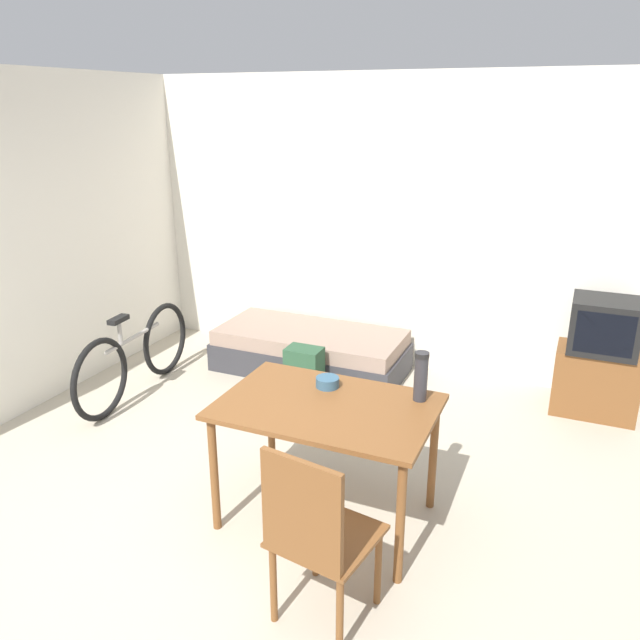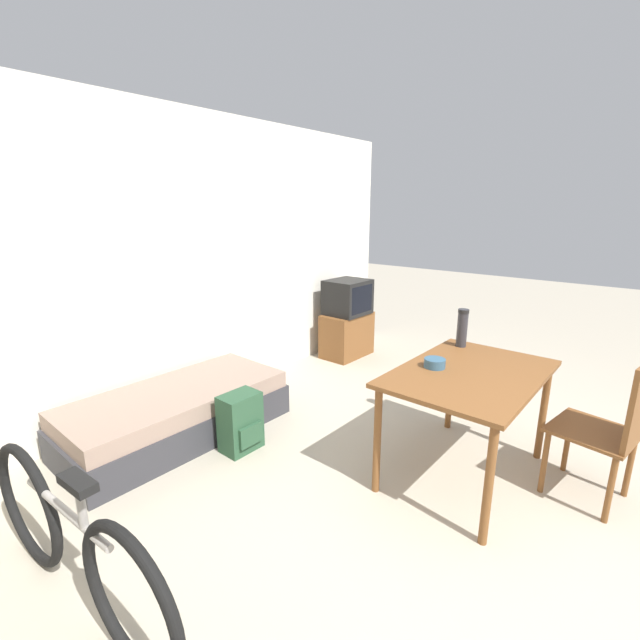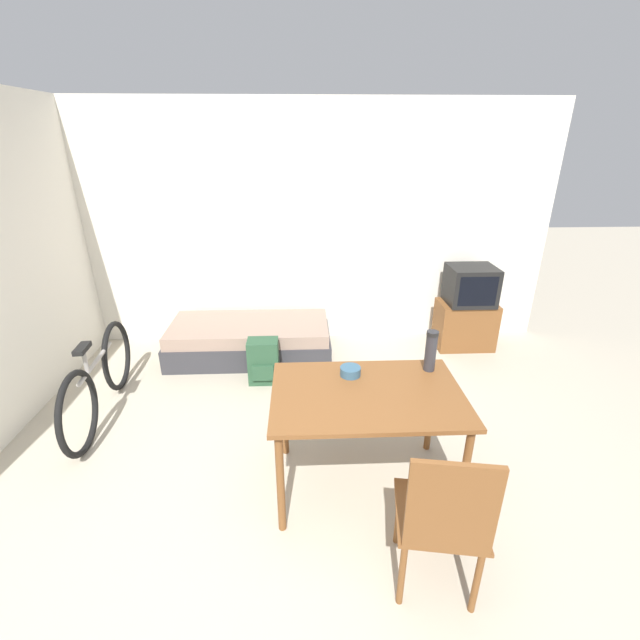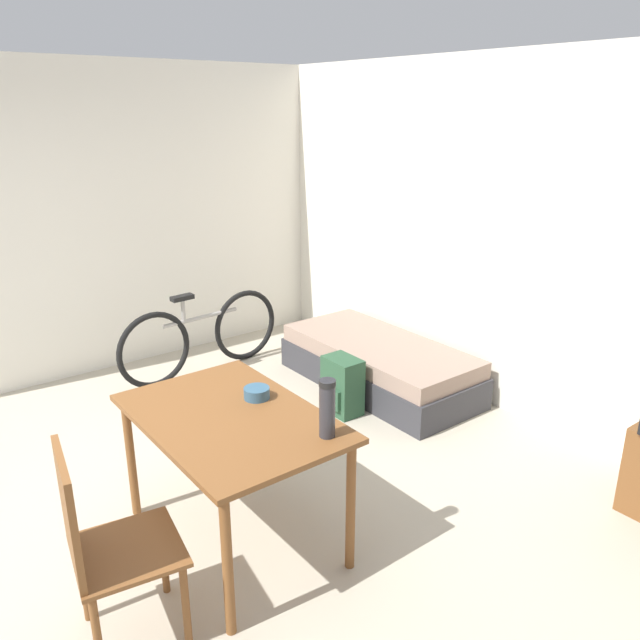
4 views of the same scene
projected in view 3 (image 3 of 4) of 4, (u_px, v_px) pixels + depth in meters
ground_plane at (303, 601)px, 2.31m from camera, size 20.00×20.00×0.00m
wall_back at (299, 228)px, 4.87m from camera, size 5.79×0.06×2.70m
daybed at (250, 340)px, 4.83m from camera, size 1.79×0.82×0.40m
tv at (467, 309)px, 4.94m from camera, size 0.65×0.44×0.98m
dining_table at (367, 404)px, 2.82m from camera, size 1.25×0.84×0.78m
wooden_chair at (444, 517)px, 2.14m from camera, size 0.52×0.52×0.99m
bicycle at (100, 380)px, 3.74m from camera, size 0.18×1.63×0.77m
thermos_flask at (431, 349)px, 2.99m from camera, size 0.08×0.08×0.30m
mate_bowl at (350, 371)px, 2.97m from camera, size 0.14×0.14×0.06m
backpack at (263, 361)px, 4.30m from camera, size 0.30×0.24×0.46m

